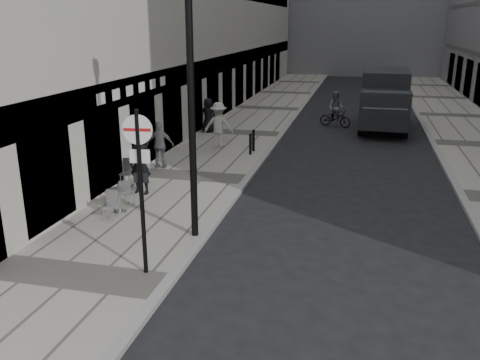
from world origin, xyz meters
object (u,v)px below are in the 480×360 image
(lamppost, at_px, (191,90))
(cyclist, at_px, (336,113))
(walking_man, at_px, (140,163))
(sign_post, at_px, (140,171))
(panel_van, at_px, (385,97))

(lamppost, distance_m, cyclist, 16.22)
(walking_man, relative_size, lamppost, 0.30)
(walking_man, distance_m, cyclist, 13.99)
(lamppost, bearing_deg, sign_post, -100.42)
(cyclist, bearing_deg, walking_man, -89.19)
(cyclist, bearing_deg, sign_post, -76.49)
(panel_van, xyz_separation_m, cyclist, (-2.45, -0.21, -0.91))
(lamppost, bearing_deg, walking_man, 134.12)
(walking_man, relative_size, panel_van, 0.31)
(lamppost, height_order, panel_van, lamppost)
(sign_post, height_order, cyclist, sign_post)
(panel_van, height_order, cyclist, panel_van)
(lamppost, bearing_deg, panel_van, 72.34)
(walking_man, height_order, lamppost, lamppost)
(panel_van, distance_m, cyclist, 2.63)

